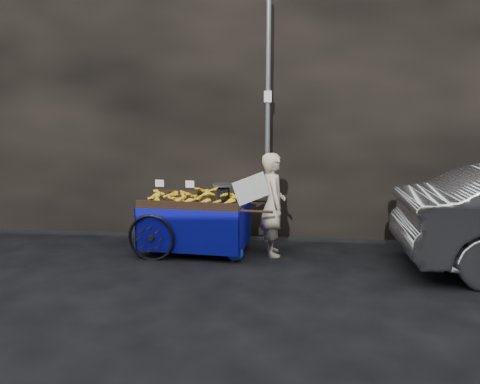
# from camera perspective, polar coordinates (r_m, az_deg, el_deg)

# --- Properties ---
(ground) EXTENTS (80.00, 80.00, 0.00)m
(ground) POSITION_cam_1_polar(r_m,az_deg,el_deg) (6.74, 0.12, -9.02)
(ground) COLOR black
(ground) RESTS_ON ground
(building_wall) EXTENTS (13.50, 2.00, 5.00)m
(building_wall) POSITION_cam_1_polar(r_m,az_deg,el_deg) (8.94, 4.44, 11.98)
(building_wall) COLOR black
(building_wall) RESTS_ON ground
(street_pole) EXTENTS (0.12, 0.10, 4.00)m
(street_pole) POSITION_cam_1_polar(r_m,az_deg,el_deg) (7.64, 3.40, 8.59)
(street_pole) COLOR slate
(street_pole) RESTS_ON ground
(banana_cart) EXTENTS (2.21, 1.17, 1.16)m
(banana_cart) POSITION_cam_1_polar(r_m,az_deg,el_deg) (7.26, -5.85, -1.78)
(banana_cart) COLOR black
(banana_cart) RESTS_ON ground
(vendor) EXTENTS (0.83, 0.64, 1.57)m
(vendor) POSITION_cam_1_polar(r_m,az_deg,el_deg) (7.07, 4.03, -1.52)
(vendor) COLOR #C5B493
(vendor) RESTS_ON ground
(plastic_bag) EXTENTS (0.25, 0.20, 0.22)m
(plastic_bag) POSITION_cam_1_polar(r_m,az_deg,el_deg) (6.92, -0.59, -7.53)
(plastic_bag) COLOR #1745B1
(plastic_bag) RESTS_ON ground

